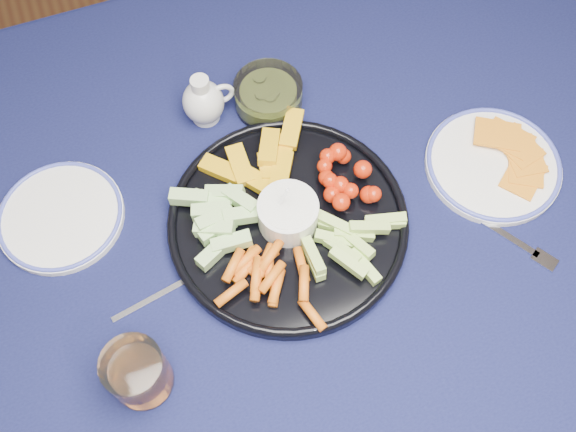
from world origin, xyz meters
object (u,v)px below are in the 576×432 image
object	(u,v)px
creamer_pitcher	(204,101)
juice_tumbler	(139,374)
cheese_plate	(494,163)
side_plate_extra	(61,216)
pickle_bowl	(268,96)
crudite_platter	(286,220)
dining_table	(268,222)

from	to	relation	value
creamer_pitcher	juice_tumbler	size ratio (longest dim) A/B	0.99
cheese_plate	side_plate_extra	bearing A→B (deg)	167.01
creamer_pitcher	cheese_plate	distance (m)	0.51
pickle_bowl	juice_tumbler	bearing A→B (deg)	-130.10
creamer_pitcher	cheese_plate	xyz separation A→B (m)	(0.42, -0.27, -0.03)
juice_tumbler	creamer_pitcher	bearing A→B (deg)	61.59
crudite_platter	pickle_bowl	size ratio (longest dim) A/B	3.21
cheese_plate	juice_tumbler	bearing A→B (deg)	-167.63
creamer_pitcher	side_plate_extra	world-z (taller)	creamer_pitcher
side_plate_extra	creamer_pitcher	bearing A→B (deg)	21.45
pickle_bowl	side_plate_extra	bearing A→B (deg)	-166.45
pickle_bowl	cheese_plate	size ratio (longest dim) A/B	0.53
pickle_bowl	juice_tumbler	size ratio (longest dim) A/B	1.19
pickle_bowl	side_plate_extra	distance (m)	0.41
juice_tumbler	side_plate_extra	world-z (taller)	juice_tumbler
side_plate_extra	cheese_plate	bearing A→B (deg)	-12.99
pickle_bowl	cheese_plate	world-z (taller)	pickle_bowl
creamer_pitcher	pickle_bowl	bearing A→B (deg)	-8.13
dining_table	cheese_plate	xyz separation A→B (m)	(0.38, -0.08, 0.10)
crudite_platter	side_plate_extra	bearing A→B (deg)	156.95
dining_table	juice_tumbler	bearing A→B (deg)	-140.42
dining_table	creamer_pitcher	size ratio (longest dim) A/B	16.54
pickle_bowl	cheese_plate	bearing A→B (deg)	-39.66
crudite_platter	side_plate_extra	distance (m)	0.37
cheese_plate	juice_tumbler	distance (m)	0.66
crudite_platter	side_plate_extra	world-z (taller)	crudite_platter
pickle_bowl	cheese_plate	distance (m)	0.40
dining_table	pickle_bowl	distance (m)	0.22
crudite_platter	side_plate_extra	xyz separation A→B (m)	(-0.34, 0.14, -0.01)
dining_table	side_plate_extra	size ratio (longest dim) A/B	8.14
dining_table	side_plate_extra	xyz separation A→B (m)	(-0.33, 0.08, 0.10)
dining_table	juice_tumbler	xyz separation A→B (m)	(-0.27, -0.22, 0.13)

